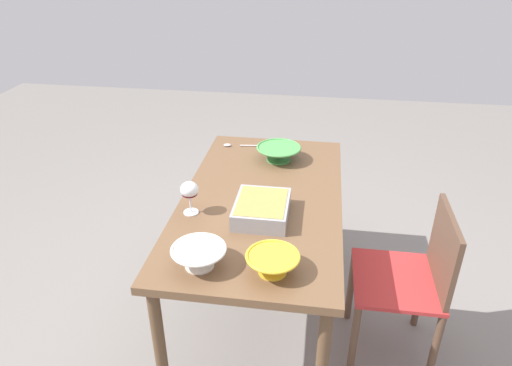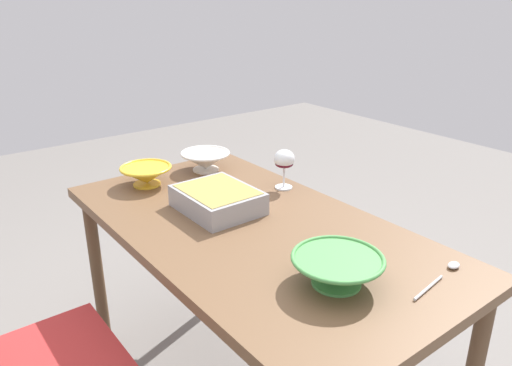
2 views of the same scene
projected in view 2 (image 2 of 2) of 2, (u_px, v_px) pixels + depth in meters
dining_table at (253, 246)px, 1.68m from camera, size 1.44×0.77×0.78m
wine_glass at (284, 161)px, 1.93m from camera, size 0.08×0.08×0.16m
casserole_dish at (218, 198)px, 1.76m from camera, size 0.29×0.24×0.08m
mixing_bowl at (205, 160)px, 2.14m from camera, size 0.22×0.22×0.09m
small_bowl at (146, 174)px, 1.98m from camera, size 0.21×0.21×0.08m
serving_bowl at (337, 268)px, 1.31m from camera, size 0.25×0.25×0.08m
serving_spoon at (445, 273)px, 1.36m from camera, size 0.05×0.25×0.01m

